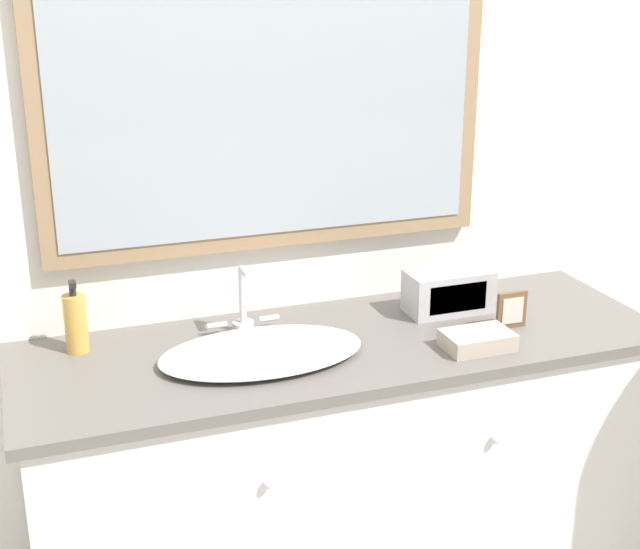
{
  "coord_description": "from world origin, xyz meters",
  "views": [
    {
      "loc": [
        -0.82,
        -1.76,
        1.83
      ],
      "look_at": [
        -0.07,
        0.31,
        1.05
      ],
      "focal_mm": 50.0,
      "sensor_mm": 36.0,
      "label": 1
    }
  ],
  "objects_px": {
    "soap_bottle": "(76,322)",
    "appliance_box": "(449,291)",
    "sink_basin": "(261,350)",
    "picture_frame": "(512,310)"
  },
  "relations": [
    {
      "from": "appliance_box",
      "to": "picture_frame",
      "type": "relative_size",
      "value": 2.37
    },
    {
      "from": "soap_bottle",
      "to": "appliance_box",
      "type": "xyz_separation_m",
      "value": [
        1.06,
        -0.08,
        -0.02
      ]
    },
    {
      "from": "soap_bottle",
      "to": "appliance_box",
      "type": "bearing_deg",
      "value": -4.15
    },
    {
      "from": "sink_basin",
      "to": "soap_bottle",
      "type": "bearing_deg",
      "value": 156.04
    },
    {
      "from": "appliance_box",
      "to": "picture_frame",
      "type": "height_order",
      "value": "appliance_box"
    },
    {
      "from": "sink_basin",
      "to": "picture_frame",
      "type": "bearing_deg",
      "value": -3.79
    },
    {
      "from": "appliance_box",
      "to": "soap_bottle",
      "type": "bearing_deg",
      "value": 175.85
    },
    {
      "from": "soap_bottle",
      "to": "picture_frame",
      "type": "xyz_separation_m",
      "value": [
        1.16,
        -0.25,
        -0.03
      ]
    },
    {
      "from": "sink_basin",
      "to": "picture_frame",
      "type": "height_order",
      "value": "sink_basin"
    },
    {
      "from": "sink_basin",
      "to": "appliance_box",
      "type": "bearing_deg",
      "value": 11.33
    }
  ]
}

